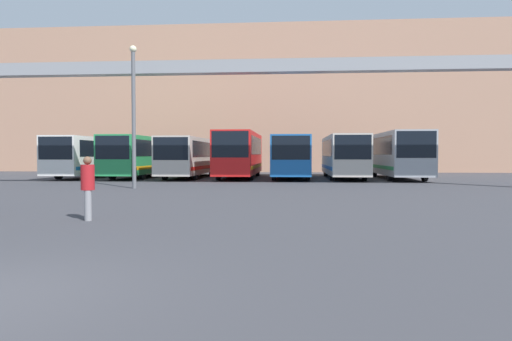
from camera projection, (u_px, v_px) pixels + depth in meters
building_backdrop at (258, 104)px, 51.26m from camera, size 55.45×12.00×14.81m
overhead_gantry at (221, 79)px, 25.11m from camera, size 33.27×0.80×6.91m
bus_slot_0 at (93, 155)px, 35.18m from camera, size 2.53×11.12×3.03m
bus_slot_1 at (143, 154)px, 35.33m from camera, size 2.49×12.04×3.07m
bus_slot_2 at (190, 155)px, 34.63m from camera, size 2.50×11.23×2.97m
bus_slot_3 at (240, 152)px, 33.99m from camera, size 2.59×10.57×3.34m
bus_slot_4 at (291, 155)px, 33.51m from camera, size 2.63×10.21×3.04m
bus_slot_5 at (343, 154)px, 33.36m from camera, size 2.49×10.54×3.08m
bus_slot_6 at (397, 153)px, 32.82m from camera, size 2.63×10.08×3.30m
pedestrian_near_right at (88, 186)px, 12.15m from camera, size 0.36×0.36×1.71m
lamp_post at (134, 110)px, 23.49m from camera, size 0.36×0.36×7.35m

